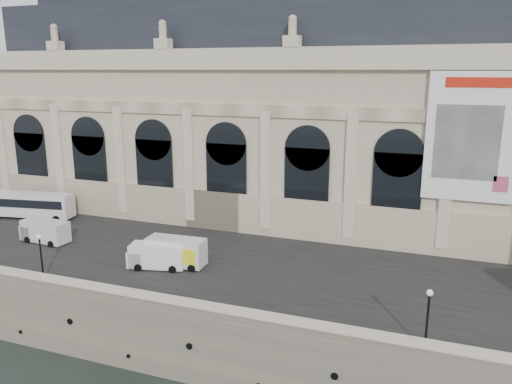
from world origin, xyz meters
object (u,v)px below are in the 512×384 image
at_px(van_b, 43,231).
at_px(box_truck, 172,252).
at_px(van_c, 155,256).
at_px(lamp_right, 427,320).
at_px(lamp_left, 41,257).
at_px(bus_left, 30,204).

relative_size(van_b, box_truck, 0.82).
distance_m(van_c, lamp_right, 27.13).
distance_m(lamp_left, lamp_right, 34.79).
height_order(bus_left, van_c, bus_left).
relative_size(bus_left, van_c, 2.01).
bearing_deg(box_truck, van_c, -135.23).
xyz_separation_m(van_b, lamp_left, (7.84, -8.64, 0.95)).
relative_size(van_c, lamp_right, 1.29).
bearing_deg(van_c, box_truck, 44.77).
relative_size(bus_left, box_truck, 1.66).
bearing_deg(box_truck, lamp_left, -142.46).
height_order(van_c, lamp_right, lamp_right).
distance_m(van_b, lamp_left, 11.70).
bearing_deg(lamp_left, van_b, 132.22).
bearing_deg(box_truck, van_b, 176.45).
bearing_deg(van_b, van_c, -8.35).
distance_m(van_b, box_truck, 17.68).
bearing_deg(lamp_right, van_b, 168.00).
height_order(van_b, box_truck, box_truck).
distance_m(van_b, lamp_right, 43.58).
relative_size(van_b, lamp_left, 1.31).
bearing_deg(box_truck, lamp_right, -17.68).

